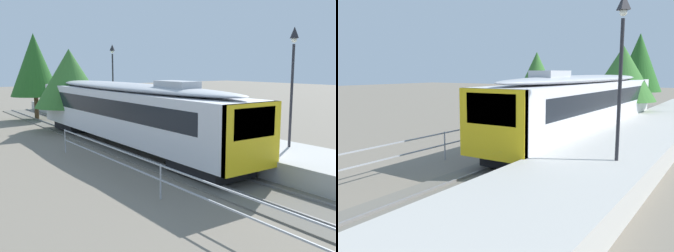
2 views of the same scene
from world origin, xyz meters
TOP-DOWN VIEW (x-y plane):
  - ground_plane at (-3.00, 22.00)m, footprint 160.00×160.00m
  - track_rails at (0.00, 22.00)m, footprint 3.20×60.00m
  - commuter_train at (0.00, 29.18)m, footprint 2.82×18.95m
  - station_platform at (3.25, 22.00)m, footprint 3.90×60.00m
  - platform_lamp_mid_platform at (4.04, 21.38)m, footprint 0.34×0.34m
  - tree_behind_carpark at (-0.16, 37.17)m, footprint 4.96×4.96m
  - tree_behind_station_far at (-12.72, 47.02)m, footprint 3.65×3.65m
  - tree_distant_left at (-0.57, 44.00)m, footprint 4.05×4.05m

SIDE VIEW (x-z plane):
  - ground_plane at x=-3.00m, z-range 0.00..0.00m
  - track_rails at x=0.00m, z-range -0.04..0.10m
  - station_platform at x=3.25m, z-range 0.00..0.90m
  - commuter_train at x=0.00m, z-range 0.27..4.01m
  - tree_behind_carpark at x=-0.16m, z-range 0.82..6.57m
  - tree_behind_station_far at x=-12.72m, z-range 1.07..7.15m
  - platform_lamp_mid_platform at x=4.04m, z-range 1.95..7.30m
  - tree_distant_left at x=-0.57m, z-range 1.00..8.26m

